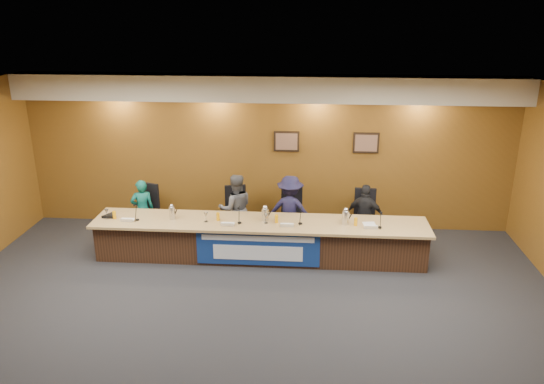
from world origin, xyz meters
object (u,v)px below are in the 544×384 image
(speakerphone, at_px, (110,216))
(panelist_b, at_px, (236,209))
(panelist_c, at_px, (290,210))
(office_chair_d, at_px, (364,221))
(banner, at_px, (258,249))
(carafe_right, at_px, (345,218))
(office_chair_b, at_px, (237,217))
(panelist_a, at_px, (143,210))
(panelist_d, at_px, (365,216))
(carafe_left, at_px, (172,213))
(office_chair_a, at_px, (145,214))
(office_chair_c, at_px, (290,218))
(carafe_mid, at_px, (265,215))
(dais_body, at_px, (260,240))

(speakerphone, bearing_deg, panelist_b, 18.21)
(panelist_c, relative_size, office_chair_d, 2.90)
(banner, distance_m, carafe_right, 1.66)
(office_chair_b, bearing_deg, panelist_a, 170.20)
(panelist_d, height_order, carafe_left, panelist_d)
(office_chair_a, height_order, office_chair_d, same)
(panelist_c, height_order, office_chair_a, panelist_c)
(panelist_d, height_order, office_chair_c, panelist_d)
(panelist_c, distance_m, office_chair_c, 0.24)
(office_chair_a, distance_m, carafe_right, 4.07)
(panelist_b, bearing_deg, speakerphone, 2.17)
(panelist_a, distance_m, panelist_c, 2.94)
(office_chair_c, xyz_separation_m, carafe_mid, (-0.43, -0.78, 0.38))
(panelist_a, height_order, office_chair_d, panelist_a)
(office_chair_a, bearing_deg, office_chair_d, 19.04)
(panelist_d, relative_size, speakerphone, 3.91)
(panelist_b, relative_size, carafe_mid, 6.09)
(carafe_left, relative_size, carafe_mid, 1.05)
(panelist_c, relative_size, office_chair_b, 2.90)
(carafe_mid, relative_size, carafe_right, 0.92)
(panelist_b, distance_m, office_chair_a, 1.89)
(panelist_a, distance_m, carafe_left, 1.13)
(panelist_b, relative_size, office_chair_b, 2.91)
(office_chair_c, bearing_deg, carafe_mid, -113.61)
(carafe_right, distance_m, speakerphone, 4.33)
(panelist_a, bearing_deg, office_chair_b, 159.42)
(dais_body, xyz_separation_m, office_chair_d, (1.97, 0.79, 0.13))
(carafe_left, xyz_separation_m, carafe_mid, (1.71, 0.07, -0.01))
(panelist_a, relative_size, panelist_c, 0.89)
(panelist_b, height_order, speakerphone, panelist_b)
(dais_body, xyz_separation_m, office_chair_c, (0.52, 0.79, 0.13))
(panelist_a, xyz_separation_m, office_chair_c, (2.94, 0.10, -0.14))
(dais_body, relative_size, office_chair_a, 12.50)
(panelist_b, xyz_separation_m, speakerphone, (-2.24, -0.74, 0.08))
(panelist_d, height_order, speakerphone, panelist_d)
(office_chair_d, bearing_deg, carafe_left, -161.80)
(banner, distance_m, office_chair_d, 2.31)
(office_chair_b, distance_m, carafe_mid, 1.08)
(panelist_c, bearing_deg, office_chair_d, -168.11)
(panelist_a, height_order, office_chair_a, panelist_a)
(office_chair_a, xyz_separation_m, carafe_left, (0.81, -0.85, 0.39))
(dais_body, relative_size, speakerphone, 18.75)
(office_chair_d, height_order, carafe_left, carafe_left)
(panelist_a, xyz_separation_m, speakerphone, (-0.37, -0.74, 0.16))
(panelist_b, height_order, carafe_right, panelist_b)
(panelist_c, xyz_separation_m, carafe_left, (-2.13, -0.75, 0.17))
(banner, xyz_separation_m, panelist_a, (-2.42, 1.11, 0.24))
(office_chair_b, height_order, carafe_right, carafe_right)
(panelist_d, bearing_deg, office_chair_d, -73.33)
(office_chair_a, bearing_deg, panelist_b, 15.98)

